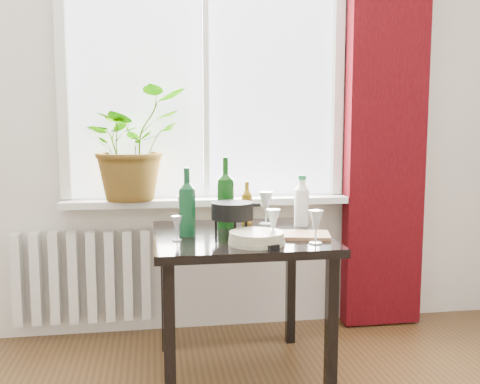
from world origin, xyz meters
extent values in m
cube|color=white|center=(0.00, 2.22, 1.60)|extent=(1.72, 0.08, 1.62)
cube|color=silver|center=(0.00, 2.15, 0.82)|extent=(1.72, 0.20, 0.04)
cube|color=#350409|center=(1.12, 2.12, 1.30)|extent=(0.50, 0.12, 2.56)
cube|color=silver|center=(-0.75, 2.18, 0.38)|extent=(0.80, 0.10, 0.55)
cube|color=black|center=(0.10, 1.55, 0.72)|extent=(0.85, 0.85, 0.04)
cube|color=black|center=(-0.27, 1.19, 0.35)|extent=(0.05, 0.05, 0.70)
cube|color=black|center=(-0.27, 1.92, 0.35)|extent=(0.05, 0.05, 0.70)
cube|color=black|center=(0.46, 1.19, 0.35)|extent=(0.05, 0.05, 0.70)
cube|color=black|center=(0.46, 1.92, 0.35)|extent=(0.05, 0.05, 0.70)
imported|color=#40731E|center=(-0.44, 2.14, 1.17)|extent=(0.78, 0.77, 0.66)
cylinder|color=beige|center=(0.14, 1.30, 0.77)|extent=(0.31, 0.31, 0.06)
cube|color=black|center=(0.16, 1.26, 0.75)|extent=(0.12, 0.19, 0.02)
cube|color=#986644|center=(0.37, 1.43, 0.75)|extent=(0.34, 0.26, 0.02)
camera|label=1|loc=(-0.32, -1.05, 1.27)|focal=40.00mm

